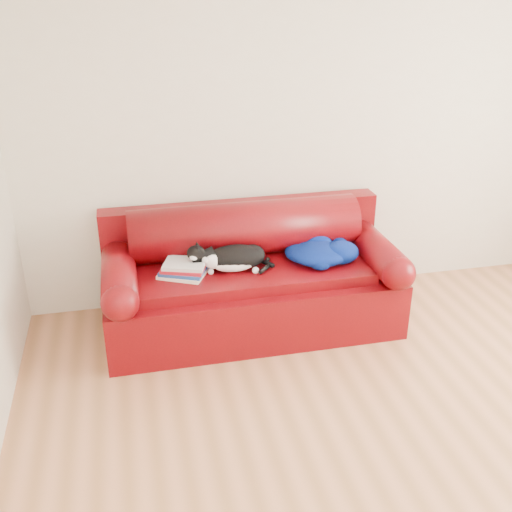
% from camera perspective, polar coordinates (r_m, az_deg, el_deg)
% --- Properties ---
extents(ground, '(4.50, 4.50, 0.00)m').
position_cam_1_polar(ground, '(3.59, 15.19, -17.40)').
color(ground, '#905F39').
rests_on(ground, ground).
extents(room_shell, '(4.52, 4.02, 2.61)m').
position_cam_1_polar(room_shell, '(2.87, 21.00, 9.15)').
color(room_shell, beige).
rests_on(room_shell, ground).
extents(sofa_base, '(2.10, 0.90, 0.50)m').
position_cam_1_polar(sofa_base, '(4.41, -0.41, -3.91)').
color(sofa_base, '#3A0208').
rests_on(sofa_base, ground).
extents(sofa_back, '(2.10, 1.01, 0.88)m').
position_cam_1_polar(sofa_back, '(4.49, -1.09, 0.96)').
color(sofa_back, '#3A0208').
rests_on(sofa_back, ground).
extents(book_stack, '(0.38, 0.35, 0.10)m').
position_cam_1_polar(book_stack, '(4.15, -6.89, -1.21)').
color(book_stack, white).
rests_on(book_stack, sofa_base).
extents(cat, '(0.61, 0.25, 0.22)m').
position_cam_1_polar(cat, '(4.19, -2.06, -0.25)').
color(cat, black).
rests_on(cat, sofa_base).
extents(blanket, '(0.54, 0.43, 0.16)m').
position_cam_1_polar(blanket, '(4.36, 6.21, 0.41)').
color(blanket, '#02063F').
rests_on(blanket, sofa_base).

